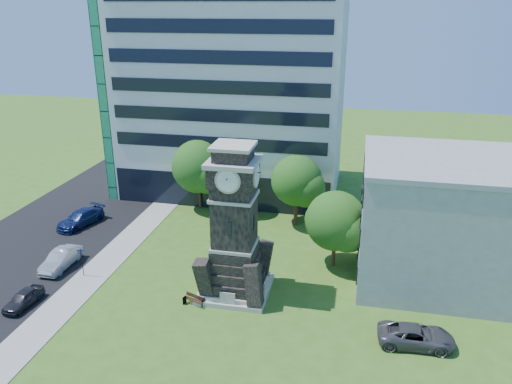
% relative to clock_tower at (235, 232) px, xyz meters
% --- Properties ---
extents(ground, '(160.00, 160.00, 0.00)m').
position_rel_clock_tower_xyz_m(ground, '(-3.00, -2.00, -5.28)').
color(ground, '#36601B').
rests_on(ground, ground).
extents(sidewalk, '(3.00, 70.00, 0.06)m').
position_rel_clock_tower_xyz_m(sidewalk, '(-12.50, 3.00, -5.25)').
color(sidewalk, gray).
rests_on(sidewalk, ground).
extents(street, '(14.00, 80.00, 0.02)m').
position_rel_clock_tower_xyz_m(street, '(-21.00, 3.00, -5.27)').
color(street, black).
rests_on(street, ground).
extents(clock_tower, '(5.40, 5.40, 12.22)m').
position_rel_clock_tower_xyz_m(clock_tower, '(0.00, 0.00, 0.00)').
color(clock_tower, '#BEB5A6').
rests_on(clock_tower, ground).
extents(office_tall, '(26.20, 15.11, 28.60)m').
position_rel_clock_tower_xyz_m(office_tall, '(-6.20, 23.84, 8.94)').
color(office_tall, white).
rests_on(office_tall, ground).
extents(office_low, '(15.20, 12.20, 10.40)m').
position_rel_clock_tower_xyz_m(office_low, '(16.97, 6.00, -0.07)').
color(office_low, '#9CA0A2').
rests_on(office_low, ground).
extents(car_street_south, '(1.71, 3.68, 1.22)m').
position_rel_clock_tower_xyz_m(car_street_south, '(-15.35, -5.35, -4.67)').
color(car_street_south, black).
rests_on(car_street_south, ground).
extents(car_street_mid, '(1.68, 4.69, 1.54)m').
position_rel_clock_tower_xyz_m(car_street_mid, '(-15.90, 0.60, -4.51)').
color(car_street_mid, gray).
rests_on(car_street_mid, ground).
extents(car_street_north, '(3.67, 5.81, 1.57)m').
position_rel_clock_tower_xyz_m(car_street_north, '(-18.92, 9.01, -4.50)').
color(car_street_north, '#121F4E').
rests_on(car_street_north, ground).
extents(car_east_lot, '(5.23, 2.63, 1.42)m').
position_rel_clock_tower_xyz_m(car_east_lot, '(13.58, -3.99, -4.57)').
color(car_east_lot, '#48474C').
rests_on(car_east_lot, ground).
extents(park_bench, '(1.62, 0.43, 0.84)m').
position_rel_clock_tower_xyz_m(park_bench, '(-2.65, -2.49, -4.84)').
color(park_bench, black).
rests_on(park_bench, ground).
extents(street_sign, '(0.62, 0.06, 2.59)m').
position_rel_clock_tower_xyz_m(street_sign, '(-13.19, -0.40, -3.66)').
color(street_sign, black).
rests_on(street_sign, ground).
extents(tree_nw, '(6.51, 5.92, 7.89)m').
position_rel_clock_tower_xyz_m(tree_nw, '(-8.15, 16.18, -0.55)').
color(tree_nw, '#332114').
rests_on(tree_nw, ground).
extents(tree_nc, '(6.44, 5.86, 7.46)m').
position_rel_clock_tower_xyz_m(tree_nc, '(-4.91, 16.41, -0.93)').
color(tree_nc, '#332114').
rests_on(tree_nc, ground).
extents(tree_ne, '(5.73, 5.21, 7.49)m').
position_rel_clock_tower_xyz_m(tree_ne, '(3.02, 13.87, -0.59)').
color(tree_ne, '#332114').
rests_on(tree_ne, ground).
extents(tree_east, '(5.71, 5.19, 6.91)m').
position_rel_clock_tower_xyz_m(tree_east, '(7.46, 5.90, -1.14)').
color(tree_east, '#332114').
rests_on(tree_east, ground).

